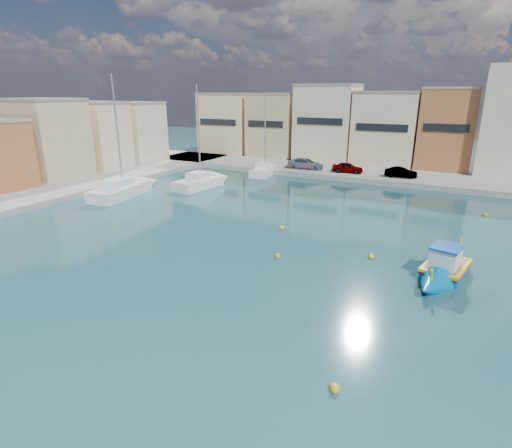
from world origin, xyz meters
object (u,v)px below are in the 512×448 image
Objects in this scene: luzzu_blue_cabin at (445,269)px; yacht_midnorth at (209,181)px; yacht_mid at (134,187)px; yacht_north at (268,169)px.

yacht_midnorth is (-24.53, 12.56, 0.11)m from luzzu_blue_cabin.
yacht_north is at bearing 65.19° from yacht_mid.
yacht_mid is (-5.02, -6.21, 0.03)m from yacht_midnorth.
yacht_mid is at bearing -128.97° from yacht_midnorth.
yacht_mid is (-29.55, 6.35, 0.14)m from luzzu_blue_cabin.
luzzu_blue_cabin is 30.23m from yacht_mid.
yacht_north is at bearing 76.46° from yacht_midnorth.
luzzu_blue_cabin is at bearing -27.11° from yacht_midnorth.
yacht_north is at bearing 134.90° from luzzu_blue_cabin.
yacht_north is 17.54m from yacht_mid.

